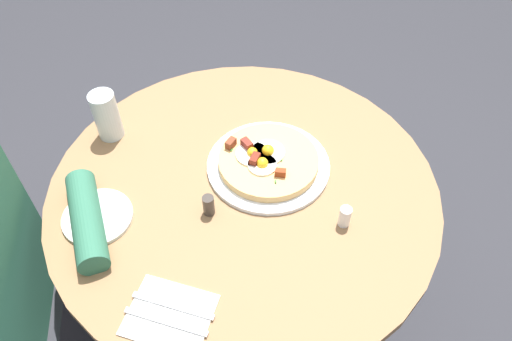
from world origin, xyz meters
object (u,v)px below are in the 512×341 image
person_seated (1,306)px  knife (173,306)px  dining_table (245,224)px  pepper_shaker (209,205)px  salt_shaker (345,217)px  pizza_plate (268,165)px  fork (166,322)px  bread_plate (98,217)px  breakfast_pizza (267,160)px  water_glass (106,116)px

person_seated → knife: 0.54m
dining_table → pepper_shaker: pepper_shaker is taller
dining_table → salt_shaker: bearing=54.6°
salt_shaker → knife: bearing=-69.6°
pizza_plate → fork: pizza_plate is taller
fork → pepper_shaker: size_ratio=3.27×
pizza_plate → salt_shaker: 0.25m
bread_plate → pepper_shaker: size_ratio=3.02×
pizza_plate → knife: pizza_plate is taller
salt_shaker → pepper_shaker: same height
breakfast_pizza → fork: breakfast_pizza is taller
pizza_plate → water_glass: water_glass is taller
breakfast_pizza → salt_shaker: breakfast_pizza is taller
dining_table → salt_shaker: (0.15, 0.22, 0.20)m
breakfast_pizza → bread_plate: (0.10, -0.42, -0.02)m
knife → pepper_shaker: size_ratio=3.27×
bread_plate → pepper_shaker: pepper_shaker is taller
dining_table → water_glass: size_ratio=7.08×
knife → pepper_shaker: pepper_shaker is taller
pizza_plate → breakfast_pizza: bearing=-106.7°
bread_plate → water_glass: bearing=175.5°
knife → salt_shaker: (-0.15, 0.40, 0.02)m
pizza_plate → dining_table: bearing=-55.3°
water_glass → salt_shaker: bearing=54.7°
breakfast_pizza → fork: size_ratio=1.43×
breakfast_pizza → water_glass: water_glass is taller
bread_plate → pepper_shaker: bearing=85.0°
dining_table → knife: bearing=-31.8°
person_seated → water_glass: (-0.36, 0.31, 0.28)m
fork → knife: (-0.03, 0.02, 0.00)m
dining_table → bread_plate: bearing=-82.1°
bread_plate → water_glass: (-0.28, 0.02, 0.06)m
person_seated → bread_plate: bearing=104.8°
pepper_shaker → bread_plate: bearing=-95.0°
bread_plate → fork: 0.32m
fork → salt_shaker: (-0.18, 0.42, 0.02)m
person_seated → pepper_shaker: (-0.05, 0.55, 0.24)m
pizza_plate → bread_plate: size_ratio=1.91×
knife → salt_shaker: 0.43m
person_seated → fork: size_ratio=6.31×
breakfast_pizza → bread_plate: size_ratio=1.55×
person_seated → bread_plate: (-0.08, 0.29, 0.22)m
breakfast_pizza → pepper_shaker: 0.20m
fork → salt_shaker: size_ratio=3.26×
dining_table → water_glass: bearing=-125.3°
breakfast_pizza → pepper_shaker: size_ratio=4.68×
dining_table → salt_shaker: size_ratio=17.71×
knife → pizza_plate: bearing=79.5°
pizza_plate → bread_plate: bearing=-76.9°
person_seated → salt_shaker: bearing=88.1°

